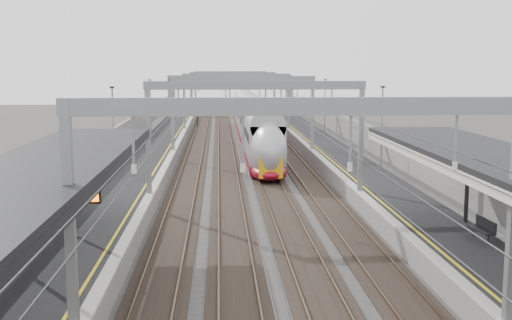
{
  "coord_description": "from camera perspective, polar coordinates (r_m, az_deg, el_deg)",
  "views": [
    {
      "loc": [
        -2.16,
        -15.55,
        8.44
      ],
      "look_at": [
        0.0,
        21.55,
        3.01
      ],
      "focal_mm": 45.0,
      "sensor_mm": 36.0,
      "label": 1
    }
  ],
  "objects": [
    {
      "name": "overbridge",
      "position": [
        115.61,
        -2.28,
        6.76
      ],
      "size": [
        22.0,
        2.2,
        6.9
      ],
      "color": "slate",
      "rests_on": "ground"
    },
    {
      "name": "wall_right",
      "position": [
        62.38,
        9.06,
        1.92
      ],
      "size": [
        0.3,
        120.0,
        3.2
      ],
      "primitive_type": "cube",
      "color": "slate",
      "rests_on": "ground"
    },
    {
      "name": "tracks",
      "position": [
        61.16,
        -1.28,
        0.43
      ],
      "size": [
        11.4,
        140.0,
        0.2
      ],
      "color": "black",
      "rests_on": "ground"
    },
    {
      "name": "train",
      "position": [
        68.15,
        -0.24,
        2.98
      ],
      "size": [
        2.72,
        49.5,
        4.3
      ],
      "color": "maroon",
      "rests_on": "ground"
    },
    {
      "name": "platform_right",
      "position": [
        61.9,
        6.14,
        0.9
      ],
      "size": [
        4.0,
        120.0,
        1.0
      ],
      "primitive_type": "cube",
      "color": "black",
      "rests_on": "ground"
    },
    {
      "name": "canopy_left",
      "position": [
        19.73,
        -20.57,
        -2.01
      ],
      "size": [
        4.4,
        30.0,
        4.24
      ],
      "color": "black",
      "rests_on": "platform_left"
    },
    {
      "name": "signal_green",
      "position": [
        90.59,
        -5.26,
        4.47
      ],
      "size": [
        0.32,
        0.32,
        3.48
      ],
      "color": "black",
      "rests_on": "ground"
    },
    {
      "name": "platform_left",
      "position": [
        61.34,
        -8.77,
        0.78
      ],
      "size": [
        4.0,
        120.0,
        1.0
      ],
      "primitive_type": "cube",
      "color": "black",
      "rests_on": "ground"
    },
    {
      "name": "signal_red_near",
      "position": [
        83.53,
        0.36,
        4.18
      ],
      "size": [
        0.32,
        0.32,
        3.48
      ],
      "color": "black",
      "rests_on": "ground"
    },
    {
      "name": "wall_left",
      "position": [
        61.6,
        -11.76,
        1.77
      ],
      "size": [
        0.3,
        120.0,
        3.2
      ],
      "primitive_type": "cube",
      "color": "slate",
      "rests_on": "ground"
    },
    {
      "name": "bench",
      "position": [
        29.45,
        19.56,
        -5.65
      ],
      "size": [
        0.58,
        1.86,
        0.95
      ],
      "color": "black",
      "rests_on": "platform_right"
    },
    {
      "name": "overhead_line",
      "position": [
        67.23,
        -1.5,
        6.36
      ],
      "size": [
        13.0,
        140.0,
        6.6
      ],
      "color": "gray",
      "rests_on": "platform_left"
    },
    {
      "name": "signal_red_far",
      "position": [
        88.55,
        1.58,
        4.41
      ],
      "size": [
        0.32,
        0.32,
        3.48
      ],
      "color": "black",
      "rests_on": "ground"
    }
  ]
}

